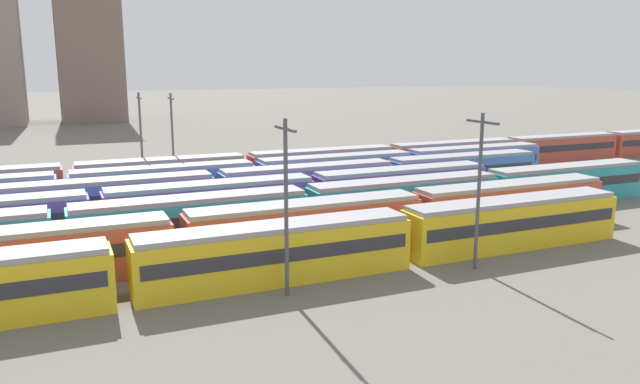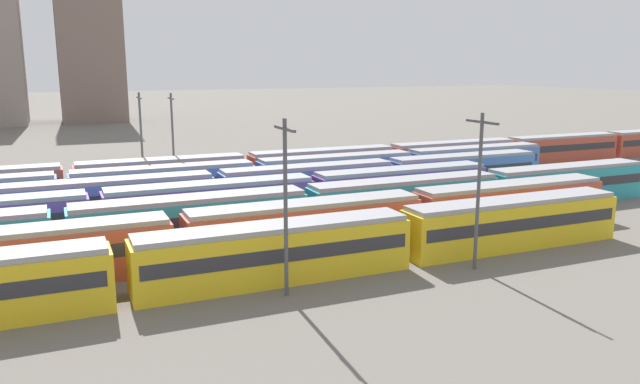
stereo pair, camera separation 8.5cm
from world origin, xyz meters
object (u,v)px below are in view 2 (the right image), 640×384
(train_track_4, at_px, (216,190))
(catenary_pole_3, at_px, (141,136))
(train_track_0, at_px, (276,252))
(train_track_6, at_px, (391,160))
(catenary_pole_2, at_px, (286,200))
(catenary_pole_1, at_px, (173,136))
(train_track_1, at_px, (306,226))
(train_track_5, at_px, (255,177))
(train_track_2, at_px, (306,209))
(train_track_3, at_px, (212,203))
(catenary_pole_0, at_px, (479,185))

(train_track_4, xyz_separation_m, catenary_pole_3, (-4.89, 13.65, 4.00))
(train_track_0, relative_size, train_track_6, 0.50)
(catenary_pole_2, relative_size, catenary_pole_3, 0.99)
(catenary_pole_1, height_order, catenary_pole_3, catenary_pole_3)
(train_track_1, xyz_separation_m, train_track_5, (2.67, 20.80, 0.00))
(train_track_0, relative_size, catenary_pole_1, 5.28)
(catenary_pole_2, height_order, catenary_pole_3, catenary_pole_3)
(train_track_2, height_order, train_track_5, same)
(catenary_pole_3, bearing_deg, train_track_2, -67.68)
(train_track_1, relative_size, catenary_pole_1, 5.28)
(catenary_pole_1, bearing_deg, catenary_pole_3, 173.58)
(train_track_1, distance_m, train_track_5, 20.97)
(train_track_0, relative_size, train_track_5, 0.75)
(train_track_3, height_order, catenary_pole_0, catenary_pole_0)
(catenary_pole_1, bearing_deg, train_track_3, -90.52)
(train_track_0, distance_m, catenary_pole_0, 14.05)
(catenary_pole_0, distance_m, catenary_pole_1, 39.55)
(train_track_3, bearing_deg, catenary_pole_3, 99.65)
(train_track_4, distance_m, catenary_pole_3, 15.04)
(train_track_1, height_order, train_track_4, same)
(train_track_2, height_order, train_track_4, same)
(train_track_2, bearing_deg, train_track_0, -121.28)
(train_track_4, bearing_deg, train_track_5, 43.21)
(train_track_2, distance_m, catenary_pole_2, 15.21)
(catenary_pole_0, bearing_deg, train_track_4, 116.17)
(train_track_2, xyz_separation_m, catenary_pole_0, (6.79, -13.57, 3.93))
(train_track_6, xyz_separation_m, catenary_pole_0, (-13.27, -34.37, 3.93))
(train_track_2, relative_size, catenary_pole_0, 7.08)
(train_track_1, height_order, train_track_6, same)
(train_track_5, height_order, catenary_pole_0, catenary_pole_0)
(catenary_pole_2, bearing_deg, catenary_pole_0, -1.96)
(train_track_5, distance_m, catenary_pole_0, 30.09)
(train_track_6, relative_size, catenary_pole_3, 10.53)
(train_track_1, distance_m, catenary_pole_2, 9.93)
(train_track_3, relative_size, catenary_pole_1, 5.28)
(train_track_0, relative_size, train_track_2, 0.75)
(train_track_3, xyz_separation_m, catenary_pole_0, (13.46, -18.77, 3.93))
(train_track_0, bearing_deg, train_track_4, 86.33)
(train_track_4, xyz_separation_m, catenary_pole_0, (11.78, -23.97, 3.93))
(train_track_4, bearing_deg, train_track_6, 22.55)
(train_track_4, distance_m, train_track_6, 27.12)
(catenary_pole_3, bearing_deg, catenary_pole_0, -66.10)
(train_track_2, bearing_deg, train_track_3, 142.06)
(train_track_0, bearing_deg, catenary_pole_1, 90.31)
(train_track_4, bearing_deg, catenary_pole_2, -93.98)
(train_track_3, height_order, catenary_pole_1, catenary_pole_1)
(train_track_1, relative_size, train_track_4, 0.75)
(train_track_0, xyz_separation_m, catenary_pole_2, (-0.30, -2.71, 3.96))
(train_track_1, distance_m, train_track_3, 11.35)
(catenary_pole_0, bearing_deg, train_track_5, 102.08)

